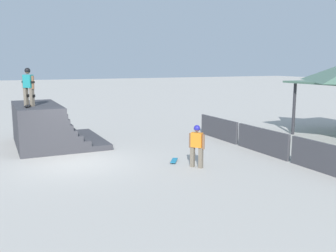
{
  "coord_description": "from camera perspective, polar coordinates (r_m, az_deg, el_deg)",
  "views": [
    {
      "loc": [
        14.0,
        -2.7,
        3.74
      ],
      "look_at": [
        -0.54,
        4.15,
        1.06
      ],
      "focal_mm": 40.0,
      "sensor_mm": 36.0,
      "label": 1
    }
  ],
  "objects": [
    {
      "name": "skater_on_deck",
      "position": [
        17.25,
        -20.52,
        5.99
      ],
      "size": [
        0.63,
        0.56,
        1.64
      ],
      "rotation": [
        0.0,
        0.0,
        0.69
      ],
      "color": "#6B6051",
      "rests_on": "quarter_pipe_ramp"
    },
    {
      "name": "quarter_pipe_ramp",
      "position": [
        18.15,
        -18.16,
        -0.2
      ],
      "size": [
        4.52,
        3.82,
        1.93
      ],
      "color": "#38383D",
      "rests_on": "ground"
    },
    {
      "name": "barrier_fence",
      "position": [
        16.33,
        14.15,
        -2.18
      ],
      "size": [
        9.93,
        0.12,
        1.05
      ],
      "color": "#3D3D42",
      "rests_on": "ground"
    },
    {
      "name": "skateboard_on_ground",
      "position": [
        14.45,
        0.91,
        -5.3
      ],
      "size": [
        0.77,
        0.6,
        0.09
      ],
      "rotation": [
        0.0,
        0.0,
        5.7
      ],
      "color": "silver",
      "rests_on": "ground"
    },
    {
      "name": "bystander_walking",
      "position": [
        13.57,
        4.41,
        -2.55
      ],
      "size": [
        0.55,
        0.44,
        1.57
      ],
      "rotation": [
        0.0,
        0.0,
        3.77
      ],
      "color": "#6B6051",
      "rests_on": "ground"
    },
    {
      "name": "ground_plane",
      "position": [
        14.74,
        -13.89,
        -5.52
      ],
      "size": [
        160.0,
        160.0,
        0.0
      ],
      "primitive_type": "plane",
      "color": "#ADA8A0"
    },
    {
      "name": "skateboard_on_deck",
      "position": [
        16.85,
        -20.63,
        2.89
      ],
      "size": [
        0.78,
        0.34,
        0.09
      ],
      "rotation": [
        0.0,
        0.0,
        -0.19
      ],
      "color": "silver",
      "rests_on": "quarter_pipe_ramp"
    }
  ]
}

